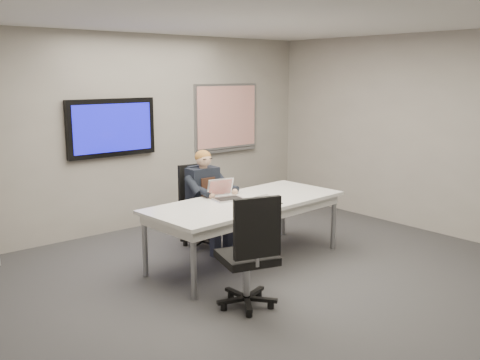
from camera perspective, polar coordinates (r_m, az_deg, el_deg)
floor at (r=5.92m, az=4.92°, el=-10.98°), size 6.00×6.00×0.02m
ceiling at (r=5.50m, az=5.43°, el=17.11°), size 6.00×6.00×0.02m
wall_back at (r=7.93m, az=-10.42°, el=5.05°), size 6.00×0.02×2.80m
wall_right at (r=7.94m, az=20.71°, el=4.51°), size 0.02×6.00×2.80m
conference_table at (r=6.35m, az=0.66°, el=-2.95°), size 2.53×1.18×0.76m
tv_display at (r=7.64m, az=-13.52°, el=5.44°), size 1.30×0.09×0.80m
whiteboard at (r=8.76m, az=-1.46°, el=6.66°), size 1.25×0.08×1.10m
office_chair_far at (r=7.06m, az=-4.28°, el=-4.38°), size 0.58×0.58×1.07m
office_chair_near at (r=5.20m, az=0.94°, el=-9.91°), size 0.68×0.68×1.14m
seated_person at (r=6.82m, az=-3.15°, el=-3.32°), size 0.41×0.70×1.29m
laptop at (r=6.40m, az=-1.64°, el=-1.50°), size 0.37×0.37×0.24m
name_tent at (r=6.12m, az=2.20°, el=-2.16°), size 0.27×0.09×0.11m
pen at (r=6.23m, az=4.08°, el=-2.38°), size 0.01×0.15×0.01m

